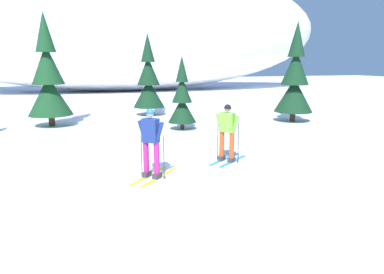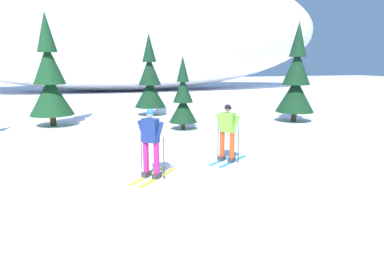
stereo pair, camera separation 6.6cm
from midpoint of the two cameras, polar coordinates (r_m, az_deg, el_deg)
name	(u,v)px [view 1 (the left image)]	position (r m, az deg, el deg)	size (l,w,h in m)	color
ground_plane	(183,181)	(9.13, -1.63, -7.16)	(120.00, 120.00, 0.00)	white
skier_navy_jacket	(151,142)	(9.13, -6.91, -0.85)	(1.51, 1.59, 1.86)	gold
skier_lime_jacket	(227,132)	(10.66, 5.60, 0.90)	(1.53, 1.33, 1.79)	#2893CC
pine_tree_center_left	(48,79)	(17.94, -22.57, 8.70)	(2.05, 2.05, 5.32)	#47301E
pine_tree_center	(148,81)	(20.34, -7.23, 9.00)	(1.79, 1.79, 4.63)	#47301E
pine_tree_center_right	(182,99)	(15.83, -1.76, 6.21)	(1.28, 1.28, 3.30)	#47301E
pine_tree_far_right	(295,81)	(18.71, 16.36, 8.86)	(1.94, 1.94, 5.02)	#47301E
snow_ridge_background	(124,26)	(38.94, -11.17, 17.38)	(44.83, 14.63, 13.44)	white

